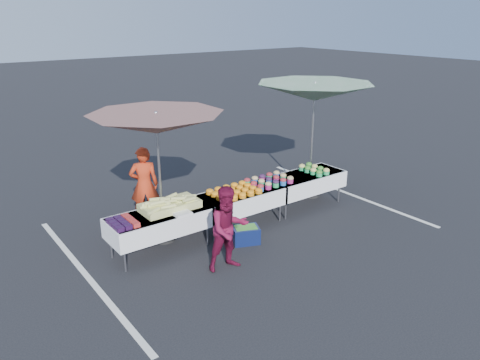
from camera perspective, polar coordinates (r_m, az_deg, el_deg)
ground at (r=9.63m, az=0.00°, el=-5.62°), size 80.00×80.00×0.00m
stripe_left at (r=8.34m, az=-18.26°, el=-10.93°), size 0.10×5.00×0.00m
stripe_right at (r=11.67m, az=12.70°, el=-1.48°), size 0.10×5.00×0.00m
table_left at (r=8.53m, az=-9.78°, el=-5.07°), size 1.86×0.81×0.75m
table_center at (r=9.39m, az=0.00°, el=-2.40°), size 1.86×0.81×0.75m
table_right at (r=10.50m, az=7.90°, el=-0.18°), size 1.86×0.81×0.75m
berry_punnets at (r=8.13m, az=-14.12°, el=-5.05°), size 0.40×0.54×0.08m
corn_pile at (r=8.56m, az=-8.57°, el=-3.03°), size 1.16×0.57×0.26m
plastic_bags at (r=8.33m, az=-7.07°, el=-4.08°), size 0.30×0.25×0.05m
carrot_bowls at (r=9.22m, az=-0.71°, el=-1.37°), size 0.95×0.69×0.11m
potato_cups at (r=9.74m, az=3.54°, el=-0.06°), size 0.94×0.58×0.16m
bean_baskets at (r=10.59m, az=9.00°, el=1.31°), size 0.36×0.68×0.15m
vendor at (r=9.75m, az=-11.59°, el=-0.59°), size 0.69×0.59×1.61m
customer at (r=7.80m, az=-1.39°, el=-5.95°), size 0.79×0.66×1.47m
umbrella_left at (r=8.44m, az=-10.14°, el=6.70°), size 3.17×3.17×2.49m
umbrella_right at (r=10.71m, az=9.07°, el=10.46°), size 3.40×3.40×2.70m
storage_bin at (r=8.89m, az=0.70°, el=-6.64°), size 0.60×0.52×0.32m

